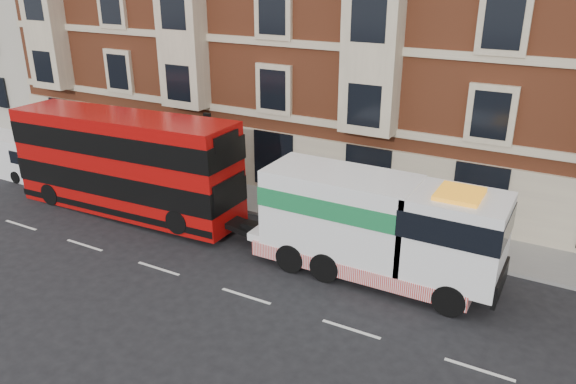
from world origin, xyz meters
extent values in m
plane|color=black|center=(0.00, 0.00, 0.00)|extent=(120.00, 120.00, 0.00)
cube|color=slate|center=(0.00, 7.50, 0.07)|extent=(90.00, 3.00, 0.15)
cube|color=brown|center=(0.50, 15.00, 9.00)|extent=(45.00, 12.00, 18.00)
cube|color=#BCB3A5|center=(-30.00, 14.00, 8.00)|extent=(16.00, 10.00, 16.00)
cylinder|color=black|center=(-6.00, 6.20, 2.15)|extent=(0.14, 0.14, 4.00)
cube|color=black|center=(-6.00, 6.20, 4.25)|extent=(0.35, 0.15, 0.50)
cube|color=#AB0A09|center=(-8.79, 3.50, 2.42)|extent=(11.52, 2.57, 4.52)
cube|color=black|center=(-8.79, 3.50, 1.75)|extent=(11.56, 2.63, 1.08)
cube|color=black|center=(-8.79, 3.50, 3.60)|extent=(11.56, 2.63, 1.03)
cylinder|color=black|center=(-12.70, 2.34, 0.53)|extent=(1.07, 0.33, 1.07)
cylinder|color=black|center=(-12.70, 4.66, 0.53)|extent=(1.07, 0.33, 1.07)
cylinder|color=black|center=(-4.89, 2.34, 0.84)|extent=(1.07, 0.33, 1.07)
cylinder|color=black|center=(-4.89, 4.66, 0.84)|extent=(1.07, 0.33, 1.07)
cube|color=white|center=(3.21, 3.50, 0.98)|extent=(9.25, 2.36, 0.31)
cube|color=white|center=(6.19, 3.50, 2.31)|extent=(3.29, 2.57, 2.98)
cube|color=white|center=(1.97, 3.50, 2.36)|extent=(5.55, 2.57, 2.98)
cube|color=#1A763F|center=(1.97, 3.50, 2.88)|extent=(5.60, 2.61, 0.72)
cube|color=red|center=(3.00, 3.50, 0.62)|extent=(8.23, 2.63, 0.57)
cylinder|color=black|center=(6.50, 2.34, 0.57)|extent=(1.13, 0.36, 1.13)
cylinder|color=black|center=(6.50, 4.66, 0.57)|extent=(1.13, 0.36, 1.13)
cylinder|color=black|center=(1.97, 2.34, 0.57)|extent=(1.13, 0.41, 1.13)
cylinder|color=black|center=(1.97, 4.66, 0.57)|extent=(1.13, 0.41, 1.13)
cylinder|color=black|center=(0.53, 2.34, 0.57)|extent=(1.13, 0.41, 1.13)
cylinder|color=black|center=(0.53, 4.66, 0.57)|extent=(1.13, 0.41, 1.13)
cube|color=white|center=(-18.12, 4.19, 1.13)|extent=(4.34, 1.77, 2.25)
cylinder|color=black|center=(-19.51, 5.00, 0.33)|extent=(0.66, 0.22, 0.66)
cylinder|color=black|center=(-16.73, 3.38, 0.33)|extent=(0.66, 0.22, 0.66)
cylinder|color=black|center=(-16.74, 5.03, 0.33)|extent=(0.66, 0.22, 0.66)
imported|color=#1C2839|center=(-9.36, 6.15, 0.97)|extent=(0.62, 0.43, 1.64)
camera|label=1|loc=(9.47, -14.09, 10.86)|focal=35.00mm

